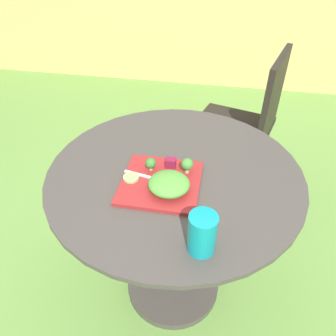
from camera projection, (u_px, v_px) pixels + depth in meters
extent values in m
plane|color=#669342|center=(173.00, 285.00, 1.59)|extent=(12.00, 12.00, 0.00)
cube|color=tan|center=(217.00, 19.00, 3.05)|extent=(8.00, 0.08, 1.31)
cylinder|color=#423D38|center=(175.00, 172.00, 1.13)|extent=(0.90, 0.90, 0.02)
cylinder|color=#423D38|center=(174.00, 236.00, 1.35)|extent=(0.06, 0.06, 0.67)
cylinder|color=#423D38|center=(173.00, 283.00, 1.57)|extent=(0.44, 0.44, 0.04)
cube|color=black|center=(231.00, 128.00, 1.92)|extent=(0.54, 0.54, 0.03)
cube|color=black|center=(273.00, 98.00, 1.70)|extent=(0.14, 0.41, 0.45)
cylinder|color=black|center=(211.00, 136.00, 2.24)|extent=(0.02, 0.02, 0.43)
cylinder|color=black|center=(190.00, 165.00, 1.99)|extent=(0.02, 0.02, 0.43)
cylinder|color=black|center=(262.00, 150.00, 2.12)|extent=(0.02, 0.02, 0.43)
cylinder|color=black|center=(247.00, 182.00, 1.86)|extent=(0.02, 0.02, 0.43)
cube|color=maroon|center=(161.00, 183.00, 1.07)|extent=(0.26, 0.26, 0.01)
cylinder|color=#0F8C93|center=(202.00, 233.00, 0.83)|extent=(0.08, 0.08, 0.12)
cylinder|color=#0D777D|center=(202.00, 238.00, 0.84)|extent=(0.07, 0.07, 0.09)
cube|color=silver|center=(139.00, 175.00, 1.08)|extent=(0.11, 0.03, 0.00)
cube|color=silver|center=(160.00, 180.00, 1.06)|extent=(0.05, 0.03, 0.00)
ellipsoid|color=#519338|center=(169.00, 184.00, 1.01)|extent=(0.13, 0.13, 0.05)
cylinder|color=#99B770|center=(187.00, 170.00, 1.09)|extent=(0.01, 0.01, 0.02)
sphere|color=#427F33|center=(187.00, 164.00, 1.08)|extent=(0.04, 0.04, 0.04)
cylinder|color=#99B770|center=(151.00, 168.00, 1.11)|extent=(0.01, 0.01, 0.01)
sphere|color=#38752D|center=(151.00, 163.00, 1.09)|extent=(0.04, 0.04, 0.04)
cylinder|color=#8EB766|center=(131.00, 178.00, 1.07)|extent=(0.05, 0.05, 0.01)
cube|color=maroon|center=(171.00, 163.00, 1.11)|extent=(0.04, 0.03, 0.03)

